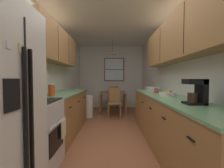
# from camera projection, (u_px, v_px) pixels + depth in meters

# --- Properties ---
(ground_plane) EXTENTS (12.00, 12.00, 0.00)m
(ground_plane) POSITION_uv_depth(u_px,v_px,m) (110.00, 129.00, 3.43)
(ground_plane) COLOR #995B3D
(wall_left) EXTENTS (0.10, 9.00, 2.55)m
(wall_left) POSITION_uv_depth(u_px,v_px,m) (53.00, 75.00, 3.38)
(wall_left) COLOR silver
(wall_left) RESTS_ON ground
(wall_right) EXTENTS (0.10, 9.00, 2.55)m
(wall_right) POSITION_uv_depth(u_px,v_px,m) (167.00, 75.00, 3.39)
(wall_right) COLOR silver
(wall_right) RESTS_ON ground
(wall_back) EXTENTS (4.40, 0.10, 2.55)m
(wall_back) POSITION_uv_depth(u_px,v_px,m) (111.00, 77.00, 6.03)
(wall_back) COLOR silver
(wall_back) RESTS_ON ground
(ceiling_slab) EXTENTS (4.40, 9.00, 0.08)m
(ceiling_slab) POSITION_uv_depth(u_px,v_px,m) (110.00, 19.00, 3.34)
(ceiling_slab) COLOR white
(stove_range) EXTENTS (0.66, 0.64, 1.10)m
(stove_range) POSITION_uv_depth(u_px,v_px,m) (31.00, 135.00, 1.85)
(stove_range) COLOR silver
(stove_range) RESTS_ON ground
(microwave_over_range) EXTENTS (0.39, 0.57, 0.35)m
(microwave_over_range) POSITION_uv_depth(u_px,v_px,m) (20.00, 40.00, 1.80)
(microwave_over_range) COLOR black
(counter_left) EXTENTS (0.64, 1.96, 0.90)m
(counter_left) POSITION_uv_depth(u_px,v_px,m) (64.00, 113.00, 3.15)
(counter_left) COLOR olive
(counter_left) RESTS_ON ground
(upper_cabinets_left) EXTENTS (0.33, 2.04, 0.71)m
(upper_cabinets_left) POSITION_uv_depth(u_px,v_px,m) (56.00, 46.00, 3.04)
(upper_cabinets_left) COLOR olive
(counter_right) EXTENTS (0.64, 3.15, 0.90)m
(counter_right) POSITION_uv_depth(u_px,v_px,m) (168.00, 122.00, 2.45)
(counter_right) COLOR olive
(counter_right) RESTS_ON ground
(upper_cabinets_right) EXTENTS (0.33, 2.83, 0.73)m
(upper_cabinets_right) POSITION_uv_depth(u_px,v_px,m) (179.00, 38.00, 2.35)
(upper_cabinets_right) COLOR olive
(dining_table) EXTENTS (0.91, 0.74, 0.73)m
(dining_table) POSITION_uv_depth(u_px,v_px,m) (112.00, 95.00, 5.05)
(dining_table) COLOR brown
(dining_table) RESTS_ON ground
(dining_chair_near) EXTENTS (0.41, 0.41, 0.90)m
(dining_chair_near) POSITION_uv_depth(u_px,v_px,m) (114.00, 101.00, 4.48)
(dining_chair_near) COLOR olive
(dining_chair_near) RESTS_ON ground
(dining_chair_far) EXTENTS (0.45, 0.45, 0.90)m
(dining_chair_far) POSITION_uv_depth(u_px,v_px,m) (113.00, 96.00, 5.63)
(dining_chair_far) COLOR olive
(dining_chair_far) RESTS_ON ground
(pendant_light) EXTENTS (0.30, 0.30, 0.51)m
(pendant_light) POSITION_uv_depth(u_px,v_px,m) (112.00, 53.00, 4.99)
(pendant_light) COLOR black
(back_window) EXTENTS (0.83, 0.05, 0.95)m
(back_window) POSITION_uv_depth(u_px,v_px,m) (114.00, 70.00, 5.95)
(back_window) COLOR brown
(trash_bin) EXTENTS (0.29, 0.29, 0.67)m
(trash_bin) POSITION_uv_depth(u_px,v_px,m) (88.00, 106.00, 4.46)
(trash_bin) COLOR white
(trash_bin) RESTS_ON ground
(storage_canister) EXTENTS (0.11, 0.11, 0.21)m
(storage_canister) POSITION_uv_depth(u_px,v_px,m) (51.00, 90.00, 2.46)
(storage_canister) COLOR #D84C19
(storage_canister) RESTS_ON counter_left
(dish_towel) EXTENTS (0.02, 0.16, 0.24)m
(dish_towel) POSITION_uv_depth(u_px,v_px,m) (63.00, 129.00, 2.01)
(dish_towel) COLOR beige
(coffee_maker) EXTENTS (0.22, 0.18, 0.30)m
(coffee_maker) POSITION_uv_depth(u_px,v_px,m) (196.00, 91.00, 1.68)
(coffee_maker) COLOR black
(coffee_maker) RESTS_ON counter_right
(mug_spare) EXTENTS (0.11, 0.08, 0.10)m
(mug_spare) POSITION_uv_depth(u_px,v_px,m) (155.00, 90.00, 3.03)
(mug_spare) COLOR #BF3F33
(mug_spare) RESTS_ON counter_right
(fruit_bowl) EXTENTS (0.26, 0.26, 0.09)m
(fruit_bowl) POSITION_uv_depth(u_px,v_px,m) (166.00, 94.00, 2.51)
(fruit_bowl) COLOR silver
(fruit_bowl) RESTS_ON counter_right
(dish_rack) EXTENTS (0.28, 0.34, 0.10)m
(dish_rack) POSITION_uv_depth(u_px,v_px,m) (152.00, 89.00, 3.48)
(dish_rack) COLOR silver
(dish_rack) RESTS_ON counter_right
(table_serving_bowl) EXTENTS (0.20, 0.20, 0.06)m
(table_serving_bowl) POSITION_uv_depth(u_px,v_px,m) (111.00, 91.00, 5.12)
(table_serving_bowl) COLOR #E0D14C
(table_serving_bowl) RESTS_ON dining_table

